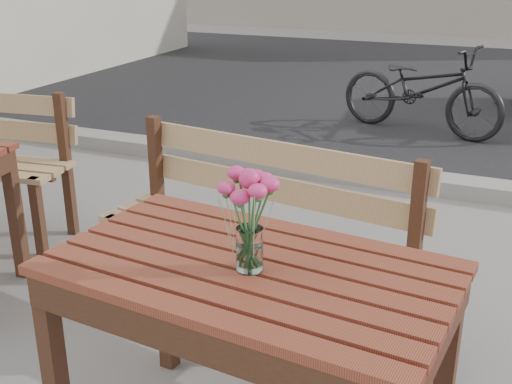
% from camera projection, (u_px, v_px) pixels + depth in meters
% --- Properties ---
extents(street, '(30.00, 8.12, 0.12)m').
position_uv_depth(street, '(429.00, 120.00, 6.70)').
color(street, black).
rests_on(street, ground).
extents(main_table, '(1.33, 0.86, 0.78)m').
position_uv_depth(main_table, '(250.00, 299.00, 2.05)').
color(main_table, maroon).
rests_on(main_table, ground).
extents(main_bench, '(1.56, 0.66, 0.94)m').
position_uv_depth(main_bench, '(263.00, 213.00, 2.93)').
color(main_bench, '#9C7B50').
rests_on(main_bench, ground).
extents(main_vase, '(0.18, 0.18, 0.33)m').
position_uv_depth(main_vase, '(249.00, 208.00, 1.90)').
color(main_vase, white).
rests_on(main_vase, main_table).
extents(bicycle, '(1.74, 0.98, 0.87)m').
position_uv_depth(bicycle, '(421.00, 89.00, 6.21)').
color(bicycle, black).
rests_on(bicycle, ground).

